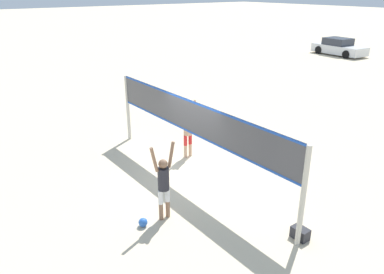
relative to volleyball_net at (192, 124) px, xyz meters
name	(u,v)px	position (x,y,z in m)	size (l,w,h in m)	color
ground_plane	(192,178)	(0.00, 0.00, -1.74)	(200.00, 200.00, 0.00)	beige
volleyball_net	(192,124)	(0.00, 0.00, 0.00)	(8.02, 0.12, 2.44)	beige
player_spiker	(164,181)	(1.27, -1.82, -0.69)	(0.28, 0.69, 2.01)	#8C664C
player_blocker	(188,128)	(-1.32, 0.82, -0.72)	(0.28, 0.68, 1.97)	tan
volleyball	(143,222)	(1.26, -2.44, -1.63)	(0.22, 0.22, 0.22)	blue
gear_bag	(300,233)	(3.85, 0.22, -1.61)	(0.40, 0.26, 0.28)	#2D2D33
parked_car_mid	(339,47)	(-10.07, 23.13, -1.12)	(4.59, 2.25, 1.39)	silver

